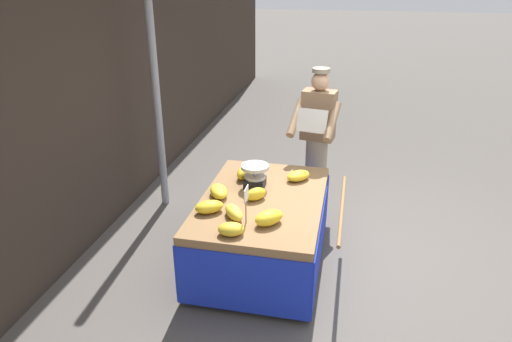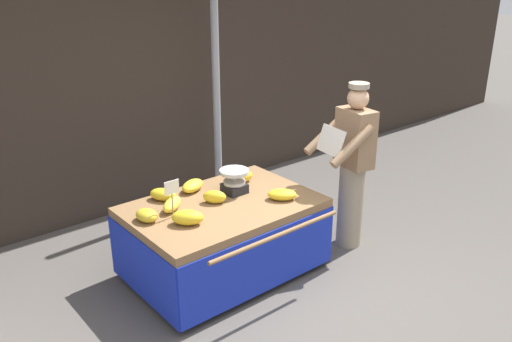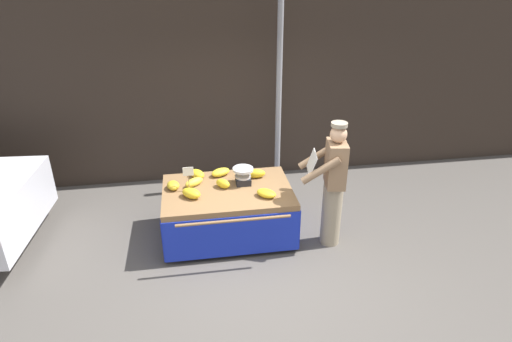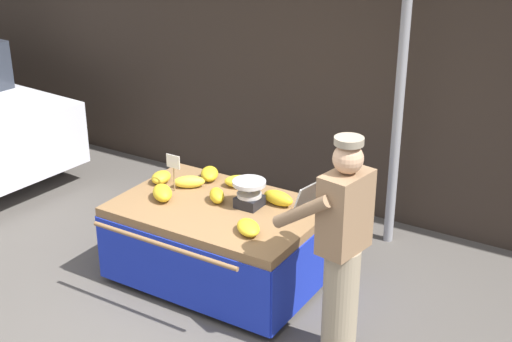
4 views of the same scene
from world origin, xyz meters
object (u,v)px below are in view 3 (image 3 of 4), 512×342
Objects in this scene: banana_bunch_1 at (221,172)px; banana_bunch_5 at (173,185)px; banana_cart at (228,201)px; price_sign at (188,174)px; banana_bunch_3 at (255,174)px; banana_bunch_4 at (197,174)px; banana_bunch_0 at (266,193)px; weighing_scale at (243,176)px; banana_bunch_6 at (194,182)px; street_pole at (279,94)px; vendor_person at (333,185)px; banana_bunch_7 at (223,184)px; banana_bunch_2 at (191,193)px.

banana_bunch_1 is 0.72m from banana_bunch_5.
price_sign is at bearing 174.83° from banana_cart.
banana_bunch_3 is (0.47, -0.14, 0.01)m from banana_bunch_1.
banana_bunch_0 is at bearing -39.20° from banana_bunch_4.
banana_cart is at bearing -146.32° from banana_bunch_3.
weighing_scale is 1.01× the size of banana_bunch_6.
street_pole is at bearing 73.55° from banana_bunch_0.
banana_bunch_7 is at bearing 161.80° from vendor_person.
banana_bunch_2 is at bearing -97.92° from banana_bunch_6.
price_sign is 1.21× the size of banana_bunch_1.
weighing_scale reaches higher than banana_bunch_1.
weighing_scale reaches higher than banana_bunch_3.
banana_bunch_7 is (0.00, -0.37, 0.01)m from banana_bunch_1.
banana_bunch_5 is 0.28m from banana_bunch_6.
banana_bunch_1 is 1.04× the size of banana_bunch_2.
banana_bunch_2 is 1.81m from vendor_person.
vendor_person is at bearing -13.60° from price_sign.
price_sign is 1.26× the size of banana_bunch_0.
vendor_person is (1.75, -0.57, 0.10)m from banana_bunch_6.
weighing_scale is 0.68m from banana_bunch_4.
banana_bunch_2 is at bearing -132.44° from street_pole.
banana_bunch_5 is at bearing -138.56° from banana_bunch_4.
vendor_person is at bearing -30.80° from banana_bunch_1.
banana_cart is 1.42m from vendor_person.
banana_bunch_0 is at bearing -106.45° from street_pole.
banana_bunch_5 is (-0.66, -0.30, 0.00)m from banana_bunch_1.
price_sign is at bearing 96.38° from banana_bunch_2.
banana_bunch_3 is 1.13m from vendor_person.
vendor_person reaches higher than weighing_scale.
banana_bunch_4 is (-0.61, 0.29, -0.06)m from weighing_scale.
banana_bunch_3 reaches higher than banana_bunch_7.
banana_bunch_2 is 0.33m from banana_bunch_6.
banana_bunch_0 is at bearing -53.15° from banana_bunch_1.
weighing_scale is 0.74m from price_sign.
banana_bunch_0 reaches higher than banana_cart.
weighing_scale is at bearing 21.25° from banana_bunch_2.
banana_bunch_5 is (-1.70, -1.32, -0.80)m from street_pole.
street_pole is at bearing 47.56° from banana_bunch_2.
banana_bunch_4 is at bearing 140.80° from banana_bunch_0.
vendor_person is at bearing -79.87° from street_pole.
price_sign is at bearing -117.33° from banana_bunch_6.
banana_bunch_6 is at bearing 162.74° from banana_bunch_7.
banana_bunch_7 is at bearing -154.54° from banana_bunch_3.
weighing_scale is 0.82× the size of price_sign.
banana_bunch_0 is at bearing -18.55° from price_sign.
weighing_scale is 0.94m from banana_bunch_5.
weighing_scale is 1.20m from vendor_person.
banana_bunch_4 is 1.18× the size of banana_bunch_5.
banana_bunch_2 is 0.57m from banana_bunch_4.
weighing_scale is at bearing 121.13° from banana_bunch_0.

